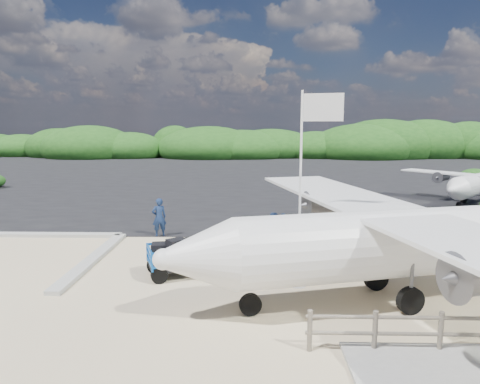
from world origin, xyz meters
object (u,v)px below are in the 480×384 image
object	(u,v)px
aircraft_large	(363,186)
signboard	(371,276)
aircraft_small	(137,176)
baggage_cart	(184,275)
crew_b	(273,233)
crew_c	(283,235)
crew_a	(159,217)
flagpole	(298,286)

from	to	relation	value
aircraft_large	signboard	bearing A→B (deg)	61.97
aircraft_large	aircraft_small	xyz separation A→B (m)	(-21.16, 6.25, 0.00)
aircraft_small	baggage_cart	bearing A→B (deg)	66.61
crew_b	aircraft_large	world-z (taller)	aircraft_large
crew_c	aircraft_large	size ratio (longest dim) A/B	0.10
baggage_cart	crew_b	distance (m)	4.34
aircraft_small	crew_c	bearing A→B (deg)	74.80
crew_a	aircraft_small	world-z (taller)	crew_a
crew_a	baggage_cart	bearing A→B (deg)	87.62
crew_c	aircraft_large	xyz separation A→B (m)	(8.26, 19.89, -0.88)
crew_a	crew_b	xyz separation A→B (m)	(5.20, -2.42, -0.07)
flagpole	crew_a	bearing A→B (deg)	133.95
crew_b	aircraft_large	bearing A→B (deg)	-119.19
baggage_cart	crew_a	xyz separation A→B (m)	(-1.97, 5.19, 0.91)
crew_c	aircraft_large	bearing A→B (deg)	-121.51
flagpole	aircraft_small	distance (m)	32.10
aircraft_large	flagpole	bearing A→B (deg)	56.48
crew_b	signboard	bearing A→B (deg)	135.62
crew_b	crew_c	xyz separation A→B (m)	(0.41, -0.53, 0.04)
crew_c	aircraft_small	bearing A→B (deg)	-72.70
signboard	crew_b	size ratio (longest dim) A/B	0.89
signboard	crew_a	size ratio (longest dim) A/B	0.82
signboard	crew_c	size ratio (longest dim) A/B	0.85
crew_a	signboard	bearing A→B (deg)	125.75
crew_b	aircraft_small	distance (m)	28.51
crew_b	aircraft_large	distance (m)	21.23
aircraft_small	aircraft_large	bearing A→B (deg)	122.09
crew_b	aircraft_small	size ratio (longest dim) A/B	0.21
flagpole	crew_c	world-z (taller)	flagpole
baggage_cart	flagpole	distance (m)	4.00
crew_b	crew_c	distance (m)	0.67
baggage_cart	flagpole	world-z (taller)	flagpole
baggage_cart	crew_c	bearing A→B (deg)	10.82
crew_a	flagpole	bearing A→B (deg)	110.77
baggage_cart	crew_c	size ratio (longest dim) A/B	1.48
crew_a	crew_b	distance (m)	5.74
aircraft_small	flagpole	bearing A→B (deg)	72.74
crew_a	crew_b	bearing A→B (deg)	131.85
aircraft_large	aircraft_small	bearing A→B (deg)	-30.82
signboard	baggage_cart	bearing A→B (deg)	-161.72
baggage_cart	aircraft_small	xyz separation A→B (m)	(-9.26, 28.38, 0.00)
signboard	crew_c	world-z (taller)	crew_c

